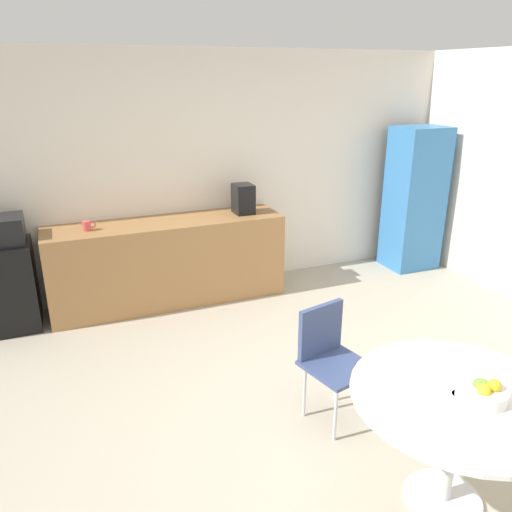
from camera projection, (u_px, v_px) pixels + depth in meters
The scene contains 10 objects.
ground_plane at pixel (339, 443), 3.35m from camera, with size 6.00×6.00×0.00m, color #B2A893.
wall_back at pixel (205, 173), 5.51m from camera, with size 6.00×0.10×2.60m, color silver.
counter_block at pixel (169, 262), 5.31m from camera, with size 2.45×0.60×0.90m, color #9E7042.
mini_fridge at pixel (6, 286), 4.77m from camera, with size 0.54×0.54×0.85m, color black.
locker_cabinet at pixel (414, 199), 6.17m from camera, with size 0.60×0.50×1.75m, color #3372B2.
round_table at pixel (456, 414), 2.69m from camera, with size 1.15×1.15×0.74m.
chair_navy at pixel (329, 350), 3.49m from camera, with size 0.51×0.51×0.83m.
fruit_bowl at pixel (483, 392), 2.59m from camera, with size 0.26×0.26×0.13m.
mug_white at pixel (87, 226), 4.84m from camera, with size 0.13×0.08×0.09m.
coffee_maker at pixel (243, 199), 5.41m from camera, with size 0.20×0.24×0.32m, color black.
Camera 1 is at (-1.54, -2.30, 2.34)m, focal length 34.98 mm.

